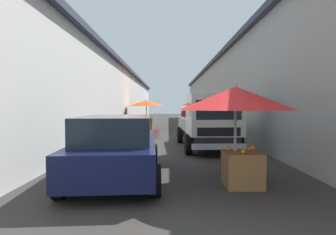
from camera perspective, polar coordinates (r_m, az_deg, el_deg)
ground at (r=14.96m, az=0.67°, el=-4.01°), size 90.00×90.00×0.00m
building_left_whitewash at (r=18.35m, az=-21.05°, el=4.19°), size 49.80×7.50×4.57m
building_right_concrete at (r=18.48m, az=22.12°, el=4.97°), size 49.80×7.50×5.09m
fruit_stall_mid_lane at (r=19.70m, az=-4.61°, el=2.63°), size 2.86×2.86×2.17m
fruit_stall_near_left at (r=20.63m, az=6.63°, el=2.44°), size 2.55×2.55×2.22m
fruit_stall_far_right at (r=5.80m, az=14.41°, el=2.15°), size 2.39×2.39×2.16m
hatchback_car at (r=6.27m, az=-10.87°, el=-6.19°), size 4.01×2.13×1.45m
delivery_truck at (r=10.01m, az=8.87°, el=-1.24°), size 5.00×2.16×2.08m
vendor_by_crates at (r=18.87m, az=3.35°, el=0.02°), size 0.58×0.36×1.55m
plastic_stool at (r=13.97m, az=-2.59°, el=-3.13°), size 0.30×0.30×0.43m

